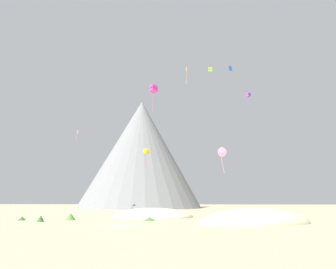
# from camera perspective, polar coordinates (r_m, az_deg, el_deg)

# --- Properties ---
(ground_plane) EXTENTS (400.00, 400.00, 0.00)m
(ground_plane) POSITION_cam_1_polar(r_m,az_deg,el_deg) (35.77, -9.12, -17.30)
(ground_plane) COLOR #C6B284
(dune_foreground_left) EXTENTS (17.63, 13.98, 3.85)m
(dune_foreground_left) POSITION_cam_1_polar(r_m,az_deg,el_deg) (40.59, 16.84, -16.38)
(dune_foreground_left) COLOR beige
(dune_foreground_left) RESTS_ON ground_plane
(dune_foreground_right) EXTENTS (20.52, 20.91, 3.18)m
(dune_foreground_right) POSITION_cam_1_polar(r_m,az_deg,el_deg) (54.85, -3.02, -15.84)
(dune_foreground_right) COLOR beige
(dune_foreground_right) RESTS_ON ground_plane
(bush_low_patch) EXTENTS (1.71, 1.71, 0.57)m
(bush_low_patch) POSITION_cam_1_polar(r_m,az_deg,el_deg) (50.26, -26.73, -14.48)
(bush_low_patch) COLOR #386633
(bush_low_patch) RESTS_ON ground_plane
(bush_near_left) EXTENTS (1.37, 1.37, 0.90)m
(bush_near_left) POSITION_cam_1_polar(r_m,az_deg,el_deg) (45.77, -23.72, -14.85)
(bush_near_left) COLOR #386633
(bush_near_left) RESTS_ON ground_plane
(bush_near_right) EXTENTS (2.25, 2.25, 1.06)m
(bush_near_right) POSITION_cam_1_polar(r_m,az_deg,el_deg) (48.10, -18.61, -15.00)
(bush_near_right) COLOR #568442
(bush_near_right) RESTS_ON ground_plane
(bush_far_left) EXTENTS (2.81, 2.81, 0.92)m
(bush_far_left) POSITION_cam_1_polar(r_m,az_deg,el_deg) (43.46, 19.90, -15.30)
(bush_far_left) COLOR #386633
(bush_far_left) RESTS_ON ground_plane
(bush_ridge_crest) EXTENTS (2.76, 2.76, 0.49)m
(bush_ridge_crest) POSITION_cam_1_polar(r_m,az_deg,el_deg) (44.89, -3.66, -16.18)
(bush_ridge_crest) COLOR #477238
(bush_ridge_crest) RESTS_ON ground_plane
(bush_mid_center) EXTENTS (2.32, 2.32, 0.42)m
(bush_mid_center) POSITION_cam_1_polar(r_m,az_deg,el_deg) (37.63, 11.88, -16.65)
(bush_mid_center) COLOR #386633
(bush_mid_center) RESTS_ON ground_plane
(rock_massif) EXTENTS (69.73, 69.73, 45.17)m
(rock_massif) POSITION_cam_1_polar(r_m,az_deg,el_deg) (122.41, -5.43, -4.40)
(rock_massif) COLOR slate
(rock_massif) RESTS_ON ground_plane
(kite_violet_high) EXTENTS (1.51, 1.52, 4.77)m
(kite_violet_high) POSITION_cam_1_polar(r_m,az_deg,el_deg) (89.59, 15.46, 7.47)
(kite_violet_high) COLOR purple
(kite_magenta_mid) EXTENTS (1.84, 1.82, 5.61)m
(kite_magenta_mid) POSITION_cam_1_polar(r_m,az_deg,el_deg) (61.60, -2.81, 8.92)
(kite_magenta_mid) COLOR #D1339E
(kite_lime_high) EXTENTS (0.83, 0.89, 1.02)m
(kite_lime_high) POSITION_cam_1_polar(r_m,az_deg,el_deg) (64.81, 8.28, 12.50)
(kite_lime_high) COLOR #8CD133
(kite_pink_low) EXTENTS (2.07, 1.50, 5.63)m
(kite_pink_low) POSITION_cam_1_polar(r_m,az_deg,el_deg) (65.14, 10.52, -3.45)
(kite_pink_low) COLOR pink
(kite_orange_high) EXTENTS (0.45, 0.70, 5.35)m
(kite_orange_high) POSITION_cam_1_polar(r_m,az_deg,el_deg) (87.64, 3.63, 12.23)
(kite_orange_high) COLOR orange
(kite_blue_high) EXTENTS (1.08, 0.75, 1.53)m
(kite_blue_high) POSITION_cam_1_polar(r_m,az_deg,el_deg) (82.89, 12.14, 12.55)
(kite_blue_high) COLOR blue
(kite_yellow_mid) EXTENTS (2.01, 1.79, 6.12)m
(kite_yellow_mid) POSITION_cam_1_polar(r_m,az_deg,el_deg) (86.31, -4.26, -3.31)
(kite_yellow_mid) COLOR yellow
(kite_rainbow_mid) EXTENTS (0.58, 0.57, 2.76)m
(kite_rainbow_mid) POSITION_cam_1_polar(r_m,az_deg,el_deg) (88.76, -17.35, 0.28)
(kite_rainbow_mid) COLOR #E5668C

